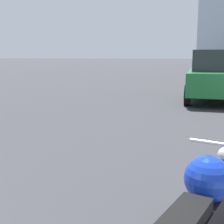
# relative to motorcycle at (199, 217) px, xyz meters

# --- Properties ---
(motorcycle) EXTENTS (0.75, 2.27, 0.83)m
(motorcycle) POSITION_rel_motorcycle_xyz_m (0.00, 0.00, 0.00)
(motorcycle) COLOR black
(motorcycle) RESTS_ON ground_plane
(parked_car_green) EXTENTS (2.21, 4.04, 1.79)m
(parked_car_green) POSITION_rel_motorcycle_xyz_m (-0.27, 9.31, 0.47)
(parked_car_green) COLOR #1E6B33
(parked_car_green) RESTS_ON ground_plane
(parked_car_red) EXTENTS (1.96, 4.56, 1.70)m
(parked_car_red) POSITION_rel_motorcycle_xyz_m (-0.20, 19.85, 0.45)
(parked_car_red) COLOR red
(parked_car_red) RESTS_ON ground_plane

